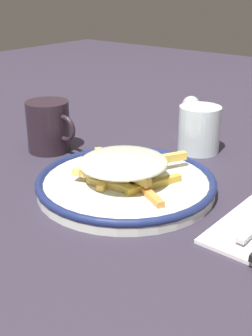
{
  "coord_description": "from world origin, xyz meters",
  "views": [
    {
      "loc": [
        0.38,
        -0.48,
        0.3
      ],
      "look_at": [
        0.0,
        0.0,
        0.04
      ],
      "focal_mm": 47.87,
      "sensor_mm": 36.0,
      "label": 1
    }
  ],
  "objects_px": {
    "coffee_mug": "(49,126)",
    "salt_shaker": "(190,114)",
    "fries_heap": "(126,166)",
    "water_glass": "(202,130)",
    "plate": "(126,183)"
  },
  "relations": [
    {
      "from": "coffee_mug",
      "to": "salt_shaker",
      "type": "relative_size",
      "value": 1.46
    },
    {
      "from": "fries_heap",
      "to": "coffee_mug",
      "type": "relative_size",
      "value": 1.71
    },
    {
      "from": "water_glass",
      "to": "fries_heap",
      "type": "bearing_deg",
      "value": -90.72
    },
    {
      "from": "plate",
      "to": "coffee_mug",
      "type": "xyz_separation_m",
      "value": [
        -0.22,
        0.05,
        0.03
      ]
    },
    {
      "from": "water_glass",
      "to": "coffee_mug",
      "type": "relative_size",
      "value": 0.79
    },
    {
      "from": "fries_heap",
      "to": "water_glass",
      "type": "distance_m",
      "value": 0.22
    },
    {
      "from": "water_glass",
      "to": "salt_shaker",
      "type": "height_order",
      "value": "water_glass"
    },
    {
      "from": "coffee_mug",
      "to": "salt_shaker",
      "type": "bearing_deg",
      "value": 61.94
    },
    {
      "from": "plate",
      "to": "salt_shaker",
      "type": "xyz_separation_m",
      "value": [
        -0.08,
        0.31,
        0.02
      ]
    },
    {
      "from": "fries_heap",
      "to": "water_glass",
      "type": "xyz_separation_m",
      "value": [
        0.0,
        0.22,
        0.0
      ]
    },
    {
      "from": "fries_heap",
      "to": "salt_shaker",
      "type": "xyz_separation_m",
      "value": [
        -0.08,
        0.32,
        -0.01
      ]
    },
    {
      "from": "plate",
      "to": "fries_heap",
      "type": "bearing_deg",
      "value": -55.72
    },
    {
      "from": "coffee_mug",
      "to": "salt_shaker",
      "type": "height_order",
      "value": "coffee_mug"
    },
    {
      "from": "water_glass",
      "to": "salt_shaker",
      "type": "xyz_separation_m",
      "value": [
        -0.08,
        0.1,
        -0.01
      ]
    },
    {
      "from": "plate",
      "to": "fries_heap",
      "type": "height_order",
      "value": "fries_heap"
    }
  ]
}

